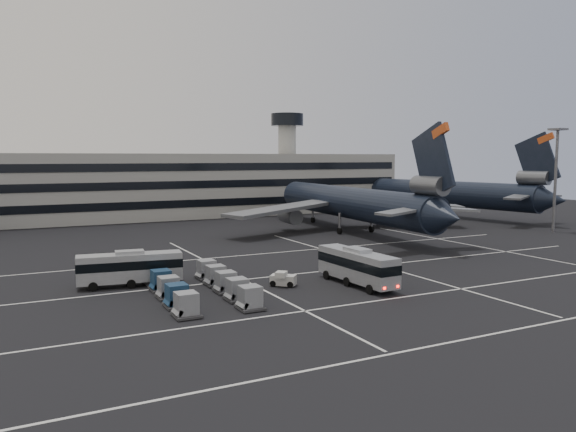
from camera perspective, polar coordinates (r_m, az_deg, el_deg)
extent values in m
plane|color=black|center=(60.53, 2.17, -6.66)|extent=(260.00, 260.00, 0.00)
cube|color=silver|center=(43.37, 16.83, -12.06)|extent=(90.00, 0.25, 0.01)
cube|color=silver|center=(52.28, 7.59, -8.74)|extent=(90.00, 0.25, 0.01)
cube|color=silver|center=(63.97, 0.41, -5.96)|extent=(90.00, 0.25, 0.01)
cube|color=silver|center=(76.43, -4.45, -4.00)|extent=(90.00, 0.25, 0.01)
cube|color=silver|center=(63.30, -5.29, -6.11)|extent=(0.25, 55.00, 0.01)
cube|color=silver|center=(71.80, 8.22, -4.70)|extent=(0.25, 55.00, 0.01)
cube|color=silver|center=(86.24, 20.27, -3.22)|extent=(0.25, 55.00, 0.01)
cube|color=gray|center=(127.00, -13.90, 3.00)|extent=(120.00, 18.00, 14.00)
cube|color=black|center=(118.46, -12.86, 1.12)|extent=(118.00, 0.20, 1.60)
cube|color=black|center=(118.20, -12.91, 3.06)|extent=(118.00, 0.20, 1.60)
cube|color=black|center=(118.07, -12.95, 4.85)|extent=(118.00, 0.20, 1.60)
cylinder|color=gray|center=(140.85, -0.09, 5.08)|extent=(4.40, 4.40, 22.00)
cylinder|color=black|center=(141.14, -0.09, 9.75)|extent=(8.00, 8.00, 3.00)
ellipsoid|color=#38332B|center=(230.77, -12.09, -0.79)|extent=(252.00, 180.00, 44.00)
ellipsoid|color=#38332B|center=(262.40, 5.01, 1.11)|extent=(168.00, 120.00, 24.00)
cylinder|color=slate|center=(109.50, 25.52, 3.19)|extent=(0.50, 0.50, 18.00)
cube|color=slate|center=(109.52, 25.74, 7.94)|extent=(2.40, 2.40, 0.35)
cylinder|color=black|center=(100.14, 6.35, 1.35)|extent=(8.97, 48.28, 5.60)
cone|color=black|center=(123.58, 0.39, 2.26)|extent=(5.90, 4.88, 5.60)
cone|color=black|center=(78.23, 15.91, -0.14)|extent=(5.38, 5.34, 5.04)
cube|color=black|center=(80.57, 14.49, 5.34)|extent=(1.17, 9.48, 10.97)
cube|color=#C24919|center=(79.46, 15.23, 8.35)|extent=(0.78, 3.26, 2.24)
cylinder|color=#595B60|center=(81.06, 14.21, 3.02)|extent=(3.12, 6.18, 2.70)
cube|color=slate|center=(79.26, 11.51, 0.48)|extent=(7.88, 4.21, 0.87)
cube|color=slate|center=(84.29, 16.22, 0.68)|extent=(8.10, 5.15, 0.87)
cube|color=slate|center=(96.57, -0.72, 0.74)|extent=(22.63, 12.01, 1.75)
cylinder|color=#595B60|center=(100.64, 0.22, -0.02)|extent=(3.08, 5.68, 2.70)
cube|color=slate|center=(108.50, 11.60, 1.19)|extent=(22.18, 14.60, 1.75)
cylinder|color=#595B60|center=(109.50, 9.39, 0.39)|extent=(3.08, 5.68, 2.70)
cylinder|color=slate|center=(113.98, 2.55, 0.43)|extent=(0.44, 0.44, 3.00)
cylinder|color=black|center=(114.16, 2.55, -0.40)|extent=(0.58, 1.13, 1.10)
cylinder|color=slate|center=(97.15, 5.27, -0.56)|extent=(0.44, 0.44, 3.00)
cylinder|color=black|center=(97.35, 5.26, -1.53)|extent=(0.58, 1.13, 1.10)
cylinder|color=slate|center=(100.32, 8.49, -0.40)|extent=(0.44, 0.44, 3.00)
cylinder|color=black|center=(100.52, 8.47, -1.33)|extent=(0.58, 1.13, 1.10)
cylinder|color=black|center=(131.14, 15.02, 2.27)|extent=(13.94, 48.24, 5.60)
cone|color=black|center=(148.62, 7.02, 2.85)|extent=(6.30, 5.41, 5.60)
cone|color=black|center=(116.83, 25.33, 1.47)|extent=(5.84, 5.81, 5.04)
cube|color=black|center=(118.21, 23.99, 5.17)|extent=(2.16, 9.41, 10.97)
cube|color=#C24919|center=(117.54, 24.72, 7.18)|extent=(1.11, 3.28, 2.24)
cylinder|color=#595B60|center=(118.51, 23.71, 3.58)|extent=(3.71, 6.38, 2.70)
cube|color=slate|center=(115.29, 22.40, 1.84)|extent=(8.16, 5.79, 0.87)
cube|color=slate|center=(122.60, 24.39, 1.98)|extent=(7.61, 3.45, 0.87)
cylinder|color=slate|center=(131.36, 14.99, 0.97)|extent=(0.44, 0.44, 3.00)
cylinder|color=black|center=(131.51, 14.97, 0.25)|extent=(0.69, 1.17, 1.10)
cube|color=#94979C|center=(58.82, 7.03, -5.03)|extent=(2.89, 11.11, 3.01)
cube|color=black|center=(58.75, 7.03, -4.68)|extent=(2.95, 11.17, 0.95)
cube|color=#94979C|center=(58.52, 7.05, -3.41)|extent=(1.71, 3.06, 0.35)
cylinder|color=black|center=(55.39, 8.32, -7.40)|extent=(0.35, 0.97, 0.96)
cylinder|color=black|center=(56.91, 10.34, -7.07)|extent=(0.35, 0.97, 0.96)
cylinder|color=black|center=(58.42, 6.01, -6.67)|extent=(0.35, 0.97, 0.96)
cylinder|color=black|center=(59.87, 7.99, -6.38)|extent=(0.35, 0.97, 0.96)
cylinder|color=black|center=(61.55, 3.94, -6.00)|extent=(0.35, 0.97, 0.96)
cylinder|color=black|center=(62.92, 5.86, -5.75)|extent=(0.35, 0.97, 0.96)
cube|color=#FF0C05|center=(54.29, 9.79, -7.25)|extent=(0.25, 0.09, 0.22)
cube|color=#FF0C05|center=(55.29, 11.09, -7.03)|extent=(0.25, 0.09, 0.22)
cube|color=#94979C|center=(60.25, -15.75, -5.05)|extent=(10.68, 3.75, 2.85)
cube|color=black|center=(60.19, -15.76, -4.73)|extent=(10.74, 3.82, 0.90)
cube|color=#94979C|center=(59.98, -15.80, -3.55)|extent=(3.03, 1.89, 0.33)
cylinder|color=black|center=(59.72, -12.11, -6.52)|extent=(0.94, 0.42, 0.91)
cylinder|color=black|center=(62.03, -12.40, -6.05)|extent=(0.94, 0.42, 0.91)
cylinder|color=black|center=(59.39, -15.64, -6.67)|extent=(0.94, 0.42, 0.91)
cylinder|color=black|center=(61.71, -15.79, -6.20)|extent=(0.94, 0.42, 0.91)
cylinder|color=black|center=(59.29, -19.19, -6.81)|extent=(0.94, 0.42, 0.91)
cylinder|color=black|center=(61.61, -19.20, -6.33)|extent=(0.94, 0.42, 0.91)
cube|color=beige|center=(58.28, -0.49, -6.51)|extent=(2.81, 2.71, 1.03)
cube|color=beige|center=(57.99, 0.06, -5.88)|extent=(1.61, 1.63, 0.57)
cylinder|color=black|center=(57.52, 0.24, -7.00)|extent=(0.65, 0.62, 0.64)
cylinder|color=black|center=(58.71, 0.55, -6.73)|extent=(0.65, 0.62, 0.64)
cylinder|color=black|center=(58.00, -1.53, -6.89)|extent=(0.65, 0.62, 0.64)
cylinder|color=black|center=(59.18, -1.19, -6.63)|extent=(0.65, 0.62, 0.64)
cube|color=#2D2D30|center=(48.16, -10.27, -9.86)|extent=(2.26, 2.59, 0.20)
cylinder|color=black|center=(48.18, -10.27, -9.93)|extent=(0.11, 0.23, 0.23)
cube|color=gray|center=(47.89, -10.29, -8.70)|extent=(1.83, 1.83, 1.81)
cube|color=#2D2D30|center=(49.76, -3.86, -9.25)|extent=(2.26, 2.59, 0.20)
cylinder|color=black|center=(49.78, -3.86, -9.33)|extent=(0.11, 0.23, 0.23)
cube|color=gray|center=(49.51, -3.87, -8.13)|extent=(1.83, 1.83, 1.81)
cube|color=#2D2D30|center=(51.34, -11.21, -8.87)|extent=(2.26, 2.59, 0.20)
cylinder|color=black|center=(51.36, -11.20, -8.95)|extent=(0.11, 0.23, 0.23)
cube|color=#16304E|center=(51.09, -11.23, -7.78)|extent=(1.83, 1.83, 1.81)
cube|color=#2D2D30|center=(52.85, -5.16, -8.35)|extent=(2.26, 2.59, 0.20)
cylinder|color=black|center=(52.87, -5.16, -8.42)|extent=(0.11, 0.23, 0.23)
cube|color=gray|center=(52.61, -5.18, -7.29)|extent=(1.83, 1.83, 1.81)
cube|color=#2D2D30|center=(54.55, -12.03, -8.01)|extent=(2.26, 2.59, 0.20)
cylinder|color=black|center=(54.57, -12.02, -8.08)|extent=(0.11, 0.23, 0.23)
cube|color=gray|center=(54.32, -12.05, -6.98)|extent=(1.83, 1.83, 1.81)
cube|color=#2D2D30|center=(55.97, -6.32, -7.55)|extent=(2.26, 2.59, 0.20)
cylinder|color=black|center=(55.99, -6.32, -7.62)|extent=(0.11, 0.23, 0.23)
cube|color=gray|center=(55.75, -6.33, -6.54)|extent=(1.83, 1.83, 1.81)
cube|color=#2D2D30|center=(57.78, -12.75, -7.23)|extent=(2.26, 2.59, 0.20)
cylinder|color=black|center=(57.80, -12.75, -7.30)|extent=(0.11, 0.23, 0.23)
cube|color=#16304E|center=(57.56, -12.78, -6.26)|extent=(1.83, 1.83, 1.81)
cube|color=#2D2D30|center=(59.12, -7.34, -6.83)|extent=(2.26, 2.59, 0.20)
cylinder|color=black|center=(59.14, -7.34, -6.89)|extent=(0.11, 0.23, 0.23)
cube|color=gray|center=(58.91, -7.36, -5.88)|extent=(1.83, 1.83, 1.81)
cube|color=#2D2D30|center=(61.03, -13.40, -6.54)|extent=(2.26, 2.59, 0.20)
cylinder|color=black|center=(61.04, -13.40, -6.60)|extent=(0.11, 0.23, 0.23)
cube|color=gray|center=(60.82, -13.42, -5.62)|extent=(1.83, 1.83, 1.81)
cube|color=#2D2D30|center=(62.30, -8.26, -6.18)|extent=(2.26, 2.59, 0.20)
cylinder|color=black|center=(62.32, -8.26, -6.24)|extent=(0.11, 0.23, 0.23)
cube|color=gray|center=(62.10, -8.27, -5.27)|extent=(1.83, 1.83, 1.81)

